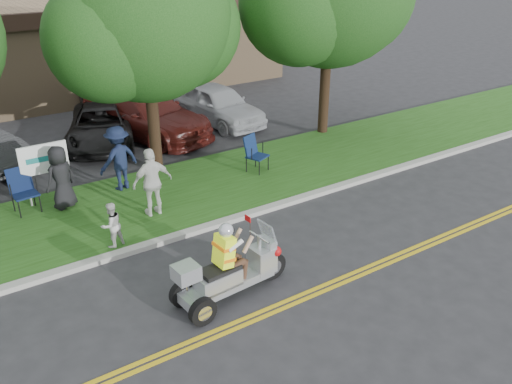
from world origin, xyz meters
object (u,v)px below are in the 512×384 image
spectator_adult_right (152,182)px  parked_car_far_right (218,104)px  lawn_chair_a (22,187)px  lawn_chair_b (254,151)px  trike_scooter (229,273)px  parked_car_right (146,114)px  parked_car_mid (101,125)px

spectator_adult_right → parked_car_far_right: size_ratio=0.41×
lawn_chair_a → lawn_chair_b: lawn_chair_a is taller
trike_scooter → parked_car_right: (2.56, 10.11, 0.20)m
lawn_chair_b → parked_car_mid: (-2.97, 5.17, -0.08)m
lawn_chair_a → parked_car_right: parked_car_right is taller
trike_scooter → lawn_chair_b: 6.38m
lawn_chair_a → spectator_adult_right: bearing=-43.0°
trike_scooter → parked_car_mid: 10.26m
spectator_adult_right → parked_car_far_right: bearing=-132.4°
spectator_adult_right → parked_car_right: (2.38, 6.07, -0.21)m
parked_car_right → parked_car_far_right: bearing=-23.0°
parked_car_right → spectator_adult_right: bearing=-130.6°
lawn_chair_b → parked_car_right: bearing=81.6°
lawn_chair_b → trike_scooter: bearing=-151.1°
trike_scooter → parked_car_right: trike_scooter is taller
lawn_chair_a → lawn_chair_b: 6.56m
trike_scooter → lawn_chair_a: trike_scooter is taller
lawn_chair_b → parked_car_far_right: (1.57, 4.88, 0.02)m
spectator_adult_right → parked_car_mid: size_ratio=0.39×
parked_car_mid → parked_car_far_right: bearing=18.3°
trike_scooter → parked_car_far_right: (5.48, 9.92, 0.15)m
trike_scooter → spectator_adult_right: (0.18, 4.04, 0.40)m
lawn_chair_a → parked_car_right: (5.12, 3.99, 0.04)m
trike_scooter → lawn_chair_a: size_ratio=2.28×
spectator_adult_right → parked_car_right: 6.52m
lawn_chair_a → parked_car_right: bearing=32.1°
trike_scooter → parked_car_far_right: 11.33m
lawn_chair_b → spectator_adult_right: bearing=171.7°
trike_scooter → parked_car_mid: bearing=80.3°
lawn_chair_a → parked_car_far_right: 8.89m
lawn_chair_a → lawn_chair_b: (6.47, -1.08, -0.03)m
spectator_adult_right → parked_car_far_right: (5.29, 5.88, -0.25)m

